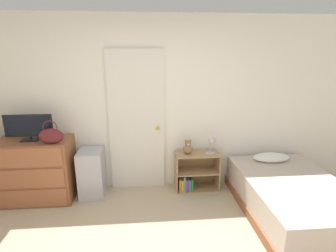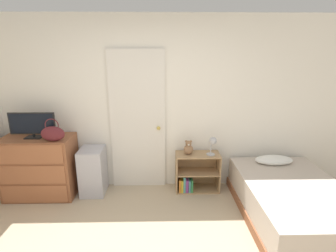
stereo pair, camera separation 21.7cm
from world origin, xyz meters
TOP-DOWN VIEW (x-y plane):
  - wall_back at (0.00, 2.06)m, footprint 10.00×0.06m
  - door_closed at (-0.15, 2.01)m, footprint 0.81×0.09m
  - dresser at (-1.55, 1.75)m, footprint 0.97×0.52m
  - tv at (-1.58, 1.74)m, footprint 0.62×0.16m
  - handbag at (-1.24, 1.59)m, footprint 0.31×0.12m
  - storage_bin at (-0.82, 1.80)m, footprint 0.34×0.42m
  - bookshelf at (0.68, 1.86)m, footprint 0.65×0.32m
  - teddy_bear at (0.59, 1.85)m, footprint 0.14×0.14m
  - desk_lamp at (0.94, 1.80)m, footprint 0.14×0.14m
  - bed at (1.84, 1.10)m, footprint 1.21×1.84m

SIDE VIEW (x-z plane):
  - bed at x=1.84m, z-range -0.05..0.52m
  - bookshelf at x=0.68m, z-range -0.05..0.53m
  - storage_bin at x=-0.82m, z-range 0.00..0.69m
  - dresser at x=-1.55m, z-range 0.00..0.89m
  - teddy_bear at x=0.59m, z-range 0.57..0.78m
  - desk_lamp at x=0.94m, z-range 0.64..0.91m
  - handbag at x=-1.24m, z-range 0.84..1.15m
  - door_closed at x=-0.15m, z-range 0.00..2.08m
  - tv at x=-1.58m, z-range 0.90..1.26m
  - wall_back at x=0.00m, z-range 0.00..2.55m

